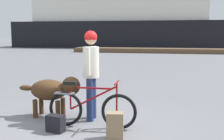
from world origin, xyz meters
The scene contains 11 objects.
ground_plane centered at (0.00, 0.00, 0.00)m, with size 160.00×160.00×0.00m, color slate.
bicycle centered at (0.36, 0.16, 0.37)m, with size 1.69×0.44×0.89m.
person_cyclist centered at (0.24, 0.62, 1.10)m, with size 0.32×0.53×1.81m.
dog centered at (-0.59, 0.64, 0.58)m, with size 1.36×0.51×0.87m.
backpack centered at (0.91, -0.30, 0.22)m, with size 0.28×0.20×0.45m, color #8C7251.
handbag_pannier centered at (-0.19, -0.20, 0.15)m, with size 0.32×0.18×0.31m, color black.
dock_pier centered at (2.59, 20.68, 0.20)m, with size 18.79×2.04×0.40m, color brown.
ferry_boat centered at (-4.18, 30.02, 3.08)m, with size 25.80×7.32×8.76m.
sailboat_moored centered at (-4.66, 31.25, 0.48)m, with size 8.36×2.34×7.70m.
pine_tree_far_left centered at (-20.81, 45.04, 5.45)m, with size 4.16×4.16×8.79m.
pine_tree_center centered at (1.11, 42.60, 6.48)m, with size 3.07×3.07×10.89m.
Camera 1 is at (1.74, -4.66, 1.75)m, focal length 44.20 mm.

